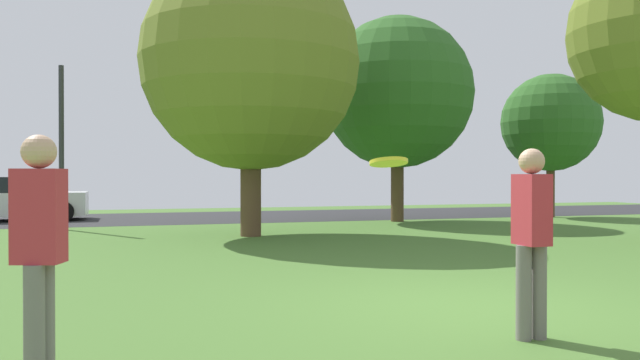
{
  "coord_description": "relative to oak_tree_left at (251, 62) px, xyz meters",
  "views": [
    {
      "loc": [
        -3.67,
        -6.2,
        1.5
      ],
      "look_at": [
        0.0,
        5.74,
        1.39
      ],
      "focal_mm": 34.97,
      "sensor_mm": 36.0,
      "label": 1
    }
  ],
  "objects": [
    {
      "name": "person_bystander",
      "position": [
        0.65,
        -10.21,
        -3.3
      ],
      "size": [
        0.3,
        0.32,
        1.74
      ],
      "rotation": [
        0.0,
        0.0,
        1.56
      ],
      "color": "slate",
      "rests_on": "ground_plane"
    },
    {
      "name": "street_lamp_post",
      "position": [
        -4.62,
        3.35,
        -2.01
      ],
      "size": [
        0.14,
        0.14,
        4.5
      ],
      "primitive_type": "cylinder",
      "color": "#2D2D33",
      "rests_on": "ground_plane"
    },
    {
      "name": "person_thrower",
      "position": [
        -3.45,
        -10.32,
        -3.27
      ],
      "size": [
        0.37,
        0.3,
        1.78
      ],
      "rotation": [
        0.0,
        0.0,
        -0.3
      ],
      "color": "slate",
      "rests_on": "ground_plane"
    },
    {
      "name": "maple_tree_far",
      "position": [
        5.41,
        3.37,
        -0.13
      ],
      "size": [
        4.86,
        4.86,
        6.58
      ],
      "color": "brown",
      "rests_on": "ground_plane"
    },
    {
      "name": "maple_tree_near",
      "position": [
        11.47,
        3.67,
        -0.92
      ],
      "size": [
        3.45,
        3.45,
        5.08
      ],
      "color": "brown",
      "rests_on": "ground_plane"
    },
    {
      "name": "oak_tree_left",
      "position": [
        0.0,
        0.0,
        0.0
      ],
      "size": [
        5.34,
        5.34,
        6.94
      ],
      "color": "brown",
      "rests_on": "ground_plane"
    },
    {
      "name": "frisbee_disc",
      "position": [
        -1.12,
        -11.04,
        -2.68
      ],
      "size": [
        0.28,
        0.28,
        0.07
      ],
      "color": "yellow"
    },
    {
      "name": "parked_car_white",
      "position": [
        -6.42,
        7.35,
        -3.6
      ],
      "size": [
        4.33,
        2.02,
        1.43
      ],
      "color": "white",
      "rests_on": "ground_plane"
    },
    {
      "name": "ground_plane",
      "position": [
        0.82,
        -8.85,
        -4.26
      ],
      "size": [
        44.0,
        44.0,
        0.0
      ],
      "primitive_type": "plane",
      "color": "#47702D"
    },
    {
      "name": "road_strip",
      "position": [
        0.82,
        7.15,
        -4.26
      ],
      "size": [
        44.0,
        6.4,
        0.01
      ],
      "primitive_type": "cube",
      "color": "#28282B",
      "rests_on": "ground_plane"
    }
  ]
}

